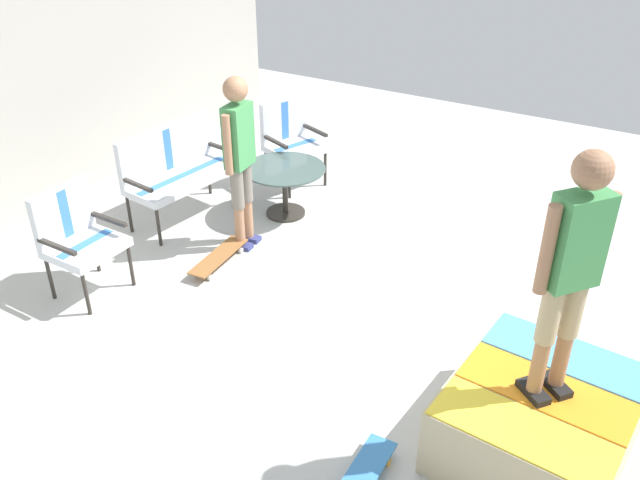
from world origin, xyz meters
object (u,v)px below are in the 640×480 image
patio_bench (175,165)px  skateboard_by_bench (219,257)px  skate_ramp (545,422)px  patio_chair_by_wall (75,232)px  patio_table (285,181)px  patio_chair_near_house (289,135)px  person_watching (239,150)px  person_skater (572,263)px

patio_bench → skateboard_by_bench: 1.30m
skate_ramp → skateboard_by_bench: (0.84, 3.39, -0.19)m
patio_chair_by_wall → patio_table: 2.35m
patio_chair_near_house → skateboard_by_bench: size_ratio=1.26×
skate_ramp → patio_chair_by_wall: bearing=91.7°
patio_bench → person_watching: 1.11m
skate_ramp → patio_bench: bearing=71.7°
patio_chair_near_house → skateboard_by_bench: (-1.97, -0.39, -0.53)m
patio_bench → person_skater: (-1.48, -4.35, 0.93)m
skate_ramp → patio_chair_by_wall: 4.24m
skate_ramp → patio_bench: (1.46, 4.40, 0.34)m
patio_bench → patio_chair_near_house: (1.35, -0.62, -0.00)m
patio_chair_by_wall → person_skater: size_ratio=0.60×
skateboard_by_bench → patio_bench: bearing=58.7°
patio_chair_near_house → skateboard_by_bench: patio_chair_near_house is taller
patio_chair_by_wall → skateboard_by_bench: size_ratio=1.26×
patio_bench → person_watching: bearing=-99.1°
patio_chair_by_wall → skateboard_by_bench: bearing=-41.0°
patio_chair_by_wall → skateboard_by_bench: patio_chair_by_wall is taller
patio_table → person_watching: person_watching is taller
patio_bench → skateboard_by_bench: (-0.62, -1.01, -0.53)m
skateboard_by_bench → patio_table: bearing=-0.5°
skate_ramp → patio_chair_near_house: patio_chair_near_house is taller
patio_chair_by_wall → skateboard_by_bench: 1.38m
skate_ramp → patio_chair_near_house: (2.81, 3.78, 0.34)m
patio_chair_near_house → skate_ramp: bearing=-126.6°
skateboard_by_bench → person_watching: bearing=0.6°
patio_table → person_skater: (-2.09, -3.33, 1.14)m
patio_chair_by_wall → person_skater: (0.10, -4.18, 0.93)m
person_watching → person_skater: (-1.32, -3.35, 0.49)m
patio_chair_by_wall → person_watching: size_ratio=0.57×
skateboard_by_bench → skate_ramp: bearing=-103.9°
skate_ramp → patio_table: (2.06, 3.38, 0.13)m
person_skater → skateboard_by_bench: (0.86, 3.34, -1.46)m
skate_ramp → person_watching: (1.29, 3.39, 0.78)m
patio_chair_near_house → patio_chair_by_wall: (-2.93, 0.45, 0.00)m
person_skater → patio_table: bearing=57.9°
patio_chair_near_house → person_watching: size_ratio=0.57×
skate_ramp → patio_chair_by_wall: (-0.12, 4.23, 0.34)m
patio_chair_near_house → patio_chair_by_wall: 2.96m
patio_chair_near_house → person_watching: bearing=-165.7°
patio_chair_by_wall → patio_table: patio_chair_by_wall is taller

